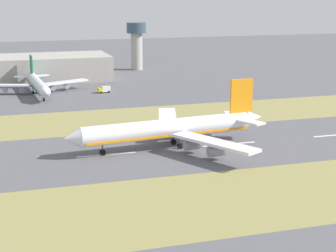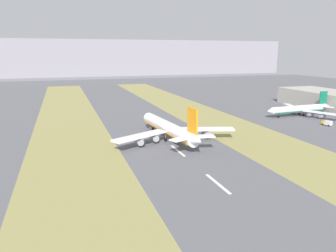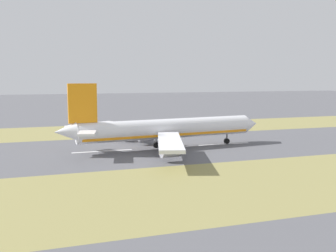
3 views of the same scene
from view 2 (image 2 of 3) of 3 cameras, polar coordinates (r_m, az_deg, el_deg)
ground_plane at (r=166.13m, az=-0.58°, el=-2.41°), size 800.00×800.00×0.00m
grass_median_west at (r=159.07m, az=-16.27°, el=-3.62°), size 40.00×600.00×0.01m
grass_median_east at (r=184.23m, az=12.90°, el=-1.22°), size 40.00×600.00×0.01m
centreline_dash_near at (r=113.42m, az=8.65°, el=-9.88°), size 1.20×18.00×0.01m
centreline_dash_mid at (r=148.06m, az=1.73°, el=-4.31°), size 1.20×18.00×0.01m
centreline_dash_far at (r=184.88m, az=-2.46°, el=-0.86°), size 1.20×18.00×0.01m
airplane_main_jet at (r=163.67m, az=0.27°, el=-0.47°), size 63.80×67.21×20.20m
airplane_parked_apron at (r=245.92m, az=22.14°, el=2.77°), size 54.63×52.03×16.42m
service_truck at (r=219.92m, az=25.97°, el=0.48°), size 3.32×6.27×3.10m
mountain_ridge at (r=674.84m, az=-14.22°, el=11.46°), size 800.00×120.00×66.69m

